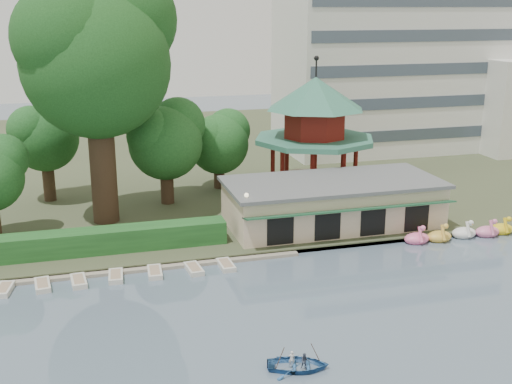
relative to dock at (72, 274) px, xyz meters
name	(u,v)px	position (x,y,z in m)	size (l,w,h in m)	color
ground_plane	(311,379)	(12.00, -17.20, -0.12)	(220.00, 220.00, 0.00)	slate
shore	(169,158)	(12.00, 34.80, 0.08)	(220.00, 70.00, 0.40)	#424930
embankment	(233,257)	(12.00, 0.10, 0.03)	(220.00, 0.60, 0.30)	gray
dock	(72,274)	(0.00, 0.00, 0.00)	(34.00, 1.60, 0.24)	gray
boathouse	(332,202)	(22.00, 4.77, 2.25)	(18.60, 9.39, 3.90)	beige
pavilion	(315,123)	(24.00, 14.80, 7.36)	(12.40, 12.40, 13.50)	beige
office_building	(417,78)	(44.67, 31.80, 9.61)	(38.00, 18.00, 20.00)	silver
hedge	(30,247)	(-3.00, 3.30, 1.18)	(30.00, 2.00, 1.80)	#225823
lamp_post	(247,209)	(13.50, 1.80, 3.22)	(0.36, 0.36, 4.28)	black
big_tree	(97,50)	(3.17, 11.00, 15.15)	(13.70, 12.76, 21.96)	#3A281C
small_trees	(77,149)	(0.94, 14.97, 6.06)	(39.20, 16.10, 10.22)	#3A281C
swan_boats	(504,229)	(35.72, -0.56, 0.28)	(17.65, 2.07, 1.92)	pink
moored_rowboats	(42,285)	(-2.03, -1.50, 0.06)	(27.39, 2.65, 0.36)	beige
rowboat_with_passengers	(298,361)	(11.64, -16.13, 0.36)	(5.40, 4.50, 2.01)	#285893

